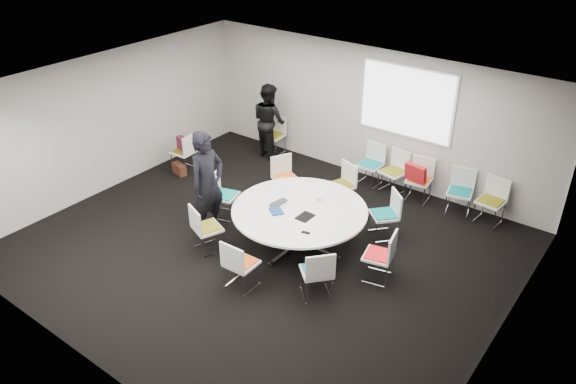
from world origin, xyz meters
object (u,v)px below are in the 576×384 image
Objects in this scene: chair_back_c at (418,188)px; maroon_bag at (183,144)px; chair_ring_f at (207,236)px; chair_back_d at (459,200)px; conference_table at (299,218)px; chair_ring_e at (225,203)px; chair_ring_b at (384,223)px; chair_spare_left at (185,159)px; chair_ring_d at (286,186)px; chair_ring_a at (378,264)px; chair_back_b at (393,179)px; laptop at (280,204)px; chair_ring_g at (241,272)px; chair_back_a at (370,172)px; person_back at (269,121)px; chair_ring_h at (317,281)px; chair_person_back at (274,142)px; person_main at (208,184)px; cup at (319,199)px; brown_bag at (179,169)px; chair_ring_c at (341,193)px; chair_back_e at (489,209)px.

chair_back_c is 2.20× the size of maroon_bag.
chair_back_d is at bearing 73.90° from chair_ring_f.
chair_ring_e is (-1.71, -0.07, -0.28)m from conference_table.
chair_ring_b and chair_spare_left have the same top height.
chair_ring_d and chair_back_d have the same top height.
maroon_bag is at bearing -130.69° from chair_ring_e.
conference_table is 1.69m from chair_ring_d.
conference_table is 1.61m from chair_ring_a.
chair_ring_f and chair_back_b have the same top height.
chair_back_c and chair_spare_left have the same top height.
laptop is at bearing 73.00° from chair_ring_e.
chair_ring_a and chair_ring_g have the same top height.
chair_back_a is 2.65m from person_back.
chair_ring_h is 1.00× the size of chair_person_back.
person_back reaches higher than chair_back_b.
chair_ring_g is 1.00× the size of chair_back_a.
chair_back_b is at bearing -26.41° from person_main.
chair_back_b is 3.95m from person_main.
chair_person_back reaches higher than maroon_bag.
chair_ring_g is at bearing 109.39° from chair_ring_b.
chair_ring_h is 5.12m from maroon_bag.
chair_ring_f reaches higher than cup.
brown_bag is (-0.98, -2.10, -0.16)m from chair_person_back.
chair_back_a is (-0.14, 2.74, -0.28)m from conference_table.
chair_spare_left is (-2.54, -0.32, 0.00)m from chair_ring_d.
chair_back_b is 1.00× the size of chair_back_c.
chair_ring_c is 1.00× the size of chair_ring_g.
chair_ring_a is 3.25m from chair_back_a.
chair_ring_f is at bearing 158.60° from chair_ring_g.
chair_person_back is at bearing 5.65° from chair_back_e.
chair_ring_c is 1.00× the size of chair_back_e.
chair_ring_e is 2.88m from person_back.
chair_ring_d and chair_back_a have the same top height.
chair_ring_c is at bearing 175.10° from person_back.
chair_ring_g is 0.51× the size of person_back.
person_back is (0.00, -0.17, 0.59)m from chair_person_back.
brown_bag is (-4.76, -0.50, -0.16)m from chair_ring_b.
chair_back_a is 1.00× the size of chair_back_e.
chair_ring_b is (-0.52, 1.16, 0.00)m from chair_ring_a.
chair_person_back is (-2.58, -0.01, 0.00)m from chair_back_a.
chair_ring_a is at bearing -103.40° from chair_spare_left.
conference_table is at bearing -69.58° from laptop.
conference_table is 3.84m from chair_spare_left.
cup is at bearing 94.65° from chair_back_b.
chair_ring_c is 2.44× the size of brown_bag.
conference_table is at bearing 95.58° from chair_back_a.
chair_back_e is (4.12, 2.80, 0.00)m from chair_ring_e.
chair_ring_e is at bearing 39.40° from chair_back_c.
brown_bag is (-2.53, 1.72, -0.16)m from chair_ring_f.
chair_ring_h is at bearing -93.91° from person_main.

